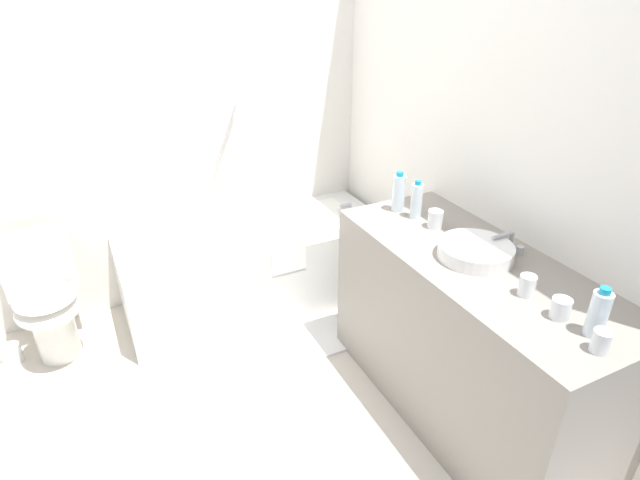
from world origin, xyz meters
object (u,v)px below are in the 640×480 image
object	(u,v)px
sink_basin	(475,251)
drinking_glass_0	(527,286)
sink_faucet	(508,241)
bath_mat	(308,340)
water_bottle_2	(417,201)
toilet	(46,296)
water_bottle_0	(598,313)
bathtub	(256,263)
water_bottle_1	(399,193)
toilet_paper_roll	(11,354)
drinking_glass_3	(561,308)
drinking_glass_2	(601,341)
drinking_glass_1	(435,219)

from	to	relation	value
sink_basin	drinking_glass_0	bearing A→B (deg)	-94.28
sink_faucet	bath_mat	xyz separation A→B (m)	(-0.65, 0.77, -0.89)
water_bottle_2	toilet	bearing A→B (deg)	153.65
sink_faucet	bath_mat	size ratio (longest dim) A/B	0.30
toilet	water_bottle_0	distance (m)	2.72
bathtub	sink_faucet	bearing A→B (deg)	-60.14
water_bottle_0	water_bottle_1	distance (m)	1.18
toilet	bath_mat	world-z (taller)	toilet
sink_basin	toilet_paper_roll	size ratio (longest dim) A/B	3.00
sink_basin	drinking_glass_3	bearing A→B (deg)	-93.07
toilet	sink_basin	xyz separation A→B (m)	(1.80, -1.36, 0.52)
toilet	sink_faucet	size ratio (longest dim) A/B	4.69
drinking_glass_0	water_bottle_2	bearing A→B (deg)	87.50
drinking_glass_3	bath_mat	size ratio (longest dim) A/B	0.16
water_bottle_0	bath_mat	distance (m)	1.73
bathtub	sink_faucet	xyz separation A→B (m)	(0.76, -1.33, 0.61)
water_bottle_2	bath_mat	xyz separation A→B (m)	(-0.47, 0.31, -0.94)
toilet	sink_basin	size ratio (longest dim) A/B	2.16
drinking_glass_0	bath_mat	xyz separation A→B (m)	(-0.43, 1.09, -0.89)
drinking_glass_0	toilet	bearing A→B (deg)	136.68
bathtub	drinking_glass_2	world-z (taller)	bathtub
water_bottle_1	drinking_glass_3	size ratio (longest dim) A/B	2.70
bathtub	drinking_glass_2	bearing A→B (deg)	-75.67
bathtub	water_bottle_2	world-z (taller)	bathtub
water_bottle_1	drinking_glass_2	bearing A→B (deg)	-91.79
drinking_glass_1	bathtub	bearing A→B (deg)	120.91
drinking_glass_3	bath_mat	world-z (taller)	drinking_glass_3
water_bottle_1	drinking_glass_2	xyz separation A→B (m)	(-0.04, -1.25, -0.06)
water_bottle_2	drinking_glass_3	xyz separation A→B (m)	(-0.04, -0.94, -0.05)
bath_mat	toilet_paper_roll	xyz separation A→B (m)	(-1.59, 0.58, 0.05)
drinking_glass_3	drinking_glass_2	bearing A→B (deg)	-100.16
toilet	water_bottle_0	size ratio (longest dim) A/B	3.72
drinking_glass_1	drinking_glass_3	world-z (taller)	drinking_glass_1
water_bottle_0	drinking_glass_0	size ratio (longest dim) A/B	2.20
water_bottle_1	bathtub	bearing A→B (deg)	126.15
sink_basin	water_bottle_0	size ratio (longest dim) A/B	1.72
drinking_glass_3	toilet_paper_roll	size ratio (longest dim) A/B	0.72
toilet	sink_basin	distance (m)	2.31
bathtub	water_bottle_0	size ratio (longest dim) A/B	8.78
water_bottle_2	drinking_glass_2	bearing A→B (deg)	-93.56
water_bottle_1	water_bottle_2	bearing A→B (deg)	-74.62
water_bottle_2	drinking_glass_2	distance (m)	1.14
sink_basin	water_bottle_0	bearing A→B (deg)	-89.99
bathtub	sink_basin	world-z (taller)	bathtub
bathtub	water_bottle_1	xyz separation A→B (m)	(0.55, -0.75, 0.67)
water_bottle_0	bathtub	bearing A→B (deg)	106.49
water_bottle_0	bath_mat	bearing A→B (deg)	108.41
drinking_glass_3	bathtub	bearing A→B (deg)	106.79
drinking_glass_3	toilet_paper_roll	world-z (taller)	drinking_glass_3
bathtub	toilet_paper_roll	size ratio (longest dim) A/B	15.30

